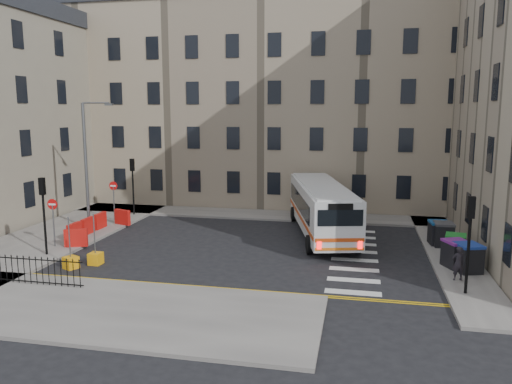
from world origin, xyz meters
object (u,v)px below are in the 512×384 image
(bollard_yellow, at_px, (96,259))
(pedestrian, at_px, (458,263))
(wheelie_bin_d, at_px, (443,234))
(wheelie_bin_c, at_px, (455,247))
(wheelie_bin_a, at_px, (468,258))
(streetlamp, at_px, (86,164))
(wheelie_bin_b, at_px, (456,254))
(bus, at_px, (321,207))
(bollard_chevron, at_px, (71,263))
(wheelie_bin_e, at_px, (439,233))

(bollard_yellow, bearing_deg, pedestrian, 2.64)
(wheelie_bin_d, bearing_deg, wheelie_bin_c, -86.50)
(wheelie_bin_a, xyz_separation_m, bollard_yellow, (-18.05, -2.17, -0.53))
(streetlamp, relative_size, wheelie_bin_b, 5.36)
(bus, bearing_deg, wheelie_bin_d, -27.03)
(wheelie_bin_d, bearing_deg, bollard_yellow, -160.73)
(bollard_yellow, xyz_separation_m, bollard_chevron, (-0.85, -0.87, 0.00))
(wheelie_bin_d, bearing_deg, wheelie_bin_b, -91.39)
(wheelie_bin_b, relative_size, wheelie_bin_d, 1.13)
(wheelie_bin_a, xyz_separation_m, bollard_chevron, (-18.90, -3.04, -0.53))
(wheelie_bin_b, height_order, wheelie_bin_e, wheelie_bin_b)
(bus, distance_m, wheelie_bin_e, 6.95)
(streetlamp, distance_m, bollard_yellow, 8.83)
(streetlamp, bearing_deg, bollard_yellow, -57.64)
(bus, distance_m, wheelie_bin_b, 8.97)
(streetlamp, bearing_deg, wheelie_bin_c, -6.20)
(pedestrian, bearing_deg, streetlamp, -29.24)
(streetlamp, bearing_deg, wheelie_bin_a, -11.34)
(wheelie_bin_a, xyz_separation_m, wheelie_bin_b, (-0.42, 0.61, -0.01))
(streetlamp, distance_m, wheelie_bin_e, 21.91)
(wheelie_bin_a, bearing_deg, wheelie_bin_b, 105.88)
(wheelie_bin_d, xyz_separation_m, pedestrian, (-0.25, -5.90, 0.10))
(bus, distance_m, bollard_yellow, 13.62)
(bollard_yellow, height_order, bollard_chevron, same)
(wheelie_bin_c, bearing_deg, bollard_yellow, -154.90)
(wheelie_bin_c, xyz_separation_m, wheelie_bin_e, (-0.42, 2.82, 0.03))
(pedestrian, relative_size, bollard_chevron, 2.59)
(wheelie_bin_a, xyz_separation_m, wheelie_bin_e, (-0.63, 4.89, -0.01))
(wheelie_bin_c, bearing_deg, wheelie_bin_d, 106.80)
(wheelie_bin_c, xyz_separation_m, wheelie_bin_d, (-0.22, 2.47, 0.04))
(wheelie_bin_c, distance_m, pedestrian, 3.47)
(wheelie_bin_e, xyz_separation_m, bollard_chevron, (-18.27, -7.92, -0.52))
(wheelie_bin_b, bearing_deg, streetlamp, 146.64)
(bus, bearing_deg, bollard_yellow, -155.73)
(pedestrian, distance_m, bollard_yellow, 17.40)
(wheelie_bin_b, relative_size, pedestrian, 0.98)
(wheelie_bin_d, bearing_deg, bollard_chevron, -159.27)
(streetlamp, distance_m, wheelie_bin_b, 22.45)
(wheelie_bin_d, distance_m, wheelie_bin_e, 0.40)
(streetlamp, distance_m, pedestrian, 22.60)
(wheelie_bin_b, bearing_deg, wheelie_bin_c, 58.55)
(bus, xyz_separation_m, bollard_chevron, (-11.51, -9.21, -1.51))
(streetlamp, relative_size, bollard_yellow, 13.57)
(pedestrian, bearing_deg, wheelie_bin_e, -104.64)
(wheelie_bin_d, relative_size, pedestrian, 0.87)
(wheelie_bin_a, bearing_deg, wheelie_bin_c, 77.33)
(wheelie_bin_c, distance_m, bollard_chevron, 19.37)
(wheelie_bin_c, relative_size, wheelie_bin_d, 0.99)
(wheelie_bin_a, relative_size, wheelie_bin_c, 1.12)
(wheelie_bin_c, relative_size, bollard_yellow, 2.21)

